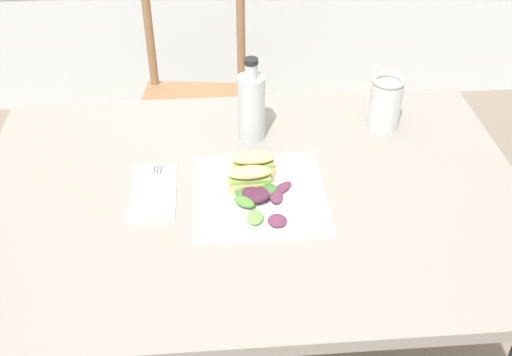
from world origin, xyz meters
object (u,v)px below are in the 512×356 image
Objects in this scene: sandwich_half_front at (250,178)px; fork_on_napkin at (155,186)px; dining_table at (251,232)px; chair_wooden_far at (194,103)px; plate_lunch at (257,194)px; mason_jar_iced_tea at (385,105)px; sandwich_half_back at (254,163)px; bottle_cold_brew at (252,109)px.

sandwich_half_front reaches higher than fork_on_napkin.
chair_wooden_far is at bearing 99.49° from dining_table.
chair_wooden_far is 2.97× the size of plate_lunch.
sandwich_half_front is at bearing 129.46° from plate_lunch.
mason_jar_iced_tea reaches higher than fork_on_napkin.
mason_jar_iced_tea reaches higher than dining_table.
sandwich_half_back is (0.16, -0.85, 0.33)m from chair_wooden_far.
mason_jar_iced_tea is (0.36, 0.25, 0.19)m from dining_table.
fork_on_napkin is 0.32m from bottle_cold_brew.
chair_wooden_far is 0.92m from fork_on_napkin.
dining_table is 9.11× the size of mason_jar_iced_tea.
bottle_cold_brew reaches higher than dining_table.
chair_wooden_far is at bearing 100.14° from plate_lunch.
dining_table is 0.93m from chair_wooden_far.
sandwich_half_front is 0.44m from mason_jar_iced_tea.
chair_wooden_far is at bearing 128.16° from mason_jar_iced_tea.
mason_jar_iced_tea reaches higher than chair_wooden_far.
fork_on_napkin reaches higher than dining_table.
sandwich_half_front is (-0.02, 0.02, 0.03)m from plate_lunch.
sandwich_half_back reaches higher than fork_on_napkin.
fork_on_napkin is at bearing 172.59° from dining_table.
fork_on_napkin is at bearing -140.68° from bottle_cold_brew.
sandwich_half_front is 0.54× the size of fork_on_napkin.
mason_jar_iced_tea is at bearing 20.66° from fork_on_napkin.
chair_wooden_far is 0.97m from sandwich_half_front.
fork_on_napkin is at bearing 172.43° from sandwich_half_front.
plate_lunch is (0.01, -0.02, 0.13)m from dining_table.
dining_table is 0.26m from fork_on_napkin.
fork_on_napkin is (-0.22, 0.03, 0.13)m from dining_table.
bottle_cold_brew reaches higher than plate_lunch.
bottle_cold_brew is at bearing 84.39° from sandwich_half_front.
plate_lunch is 0.08m from sandwich_half_back.
chair_wooden_far is 8.68× the size of sandwich_half_front.
sandwich_half_back is at bearing -151.16° from mason_jar_iced_tea.
chair_wooden_far reaches higher than plate_lunch.
chair_wooden_far is 4.68× the size of fork_on_napkin.
chair_wooden_far is 0.92m from sandwich_half_back.
dining_table is 0.17m from sandwich_half_back.
sandwich_half_back is 0.40m from mason_jar_iced_tea.
mason_jar_iced_tea is at bearing 34.16° from sandwich_half_front.
sandwich_half_back is at bearing -79.24° from chair_wooden_far.
dining_table is 6.75× the size of fork_on_napkin.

